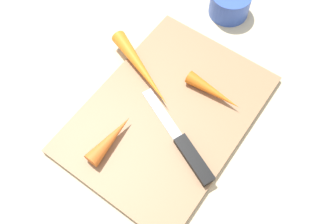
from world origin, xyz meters
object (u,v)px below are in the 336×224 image
object	(u,v)px
cutting_board	(168,114)
small_bowl	(230,3)
knife	(189,153)
carrot_shortest	(111,139)
carrot_longest	(141,69)
carrot_medium	(213,92)

from	to	relation	value
cutting_board	small_bowl	world-z (taller)	small_bowl
knife	small_bowl	size ratio (longest dim) A/B	2.32
knife	cutting_board	bearing A→B (deg)	-7.38
knife	carrot_shortest	world-z (taller)	carrot_shortest
knife	small_bowl	world-z (taller)	small_bowl
knife	carrot_longest	distance (m)	0.18
knife	carrot_medium	world-z (taller)	carrot_medium
cutting_board	carrot_shortest	bearing A→B (deg)	156.25
cutting_board	knife	bearing A→B (deg)	-120.52
knife	carrot_medium	bearing A→B (deg)	-53.45
cutting_board	carrot_shortest	world-z (taller)	carrot_shortest
carrot_medium	small_bowl	xyz separation A→B (m)	(0.20, 0.08, 0.00)
knife	carrot_medium	size ratio (longest dim) A/B	1.80
carrot_longest	carrot_medium	xyz separation A→B (m)	(0.04, -0.13, -0.00)
knife	carrot_longest	xyz separation A→B (m)	(0.08, 0.16, 0.01)
carrot_medium	small_bowl	bearing A→B (deg)	114.10
cutting_board	carrot_longest	distance (m)	0.10
cutting_board	small_bowl	distance (m)	0.27
cutting_board	knife	distance (m)	0.09
knife	carrot_medium	xyz separation A→B (m)	(0.12, 0.03, 0.01)
carrot_medium	knife	bearing A→B (deg)	-75.48
knife	carrot_longest	size ratio (longest dim) A/B	1.09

